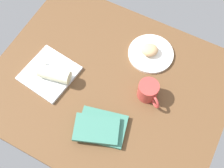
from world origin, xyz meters
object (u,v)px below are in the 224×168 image
at_px(scone_pastry, 150,50).
at_px(book_stack, 100,128).
at_px(sauce_cup, 40,66).
at_px(breakfast_wrap, 54,74).
at_px(coffee_mug, 148,91).
at_px(square_plate, 49,73).
at_px(round_plate, 151,54).

bearing_deg(scone_pastry, book_stack, -93.61).
distance_m(scone_pastry, sauce_cup, 0.53).
height_order(scone_pastry, book_stack, scone_pastry).
bearing_deg(breakfast_wrap, book_stack, -122.84).
xyz_separation_m(sauce_cup, coffee_mug, (0.51, 0.11, 0.02)).
distance_m(square_plate, breakfast_wrap, 0.06).
bearing_deg(sauce_cup, breakfast_wrap, -8.51).
relative_size(breakfast_wrap, coffee_mug, 1.19).
bearing_deg(round_plate, sauce_cup, -143.51).
height_order(scone_pastry, coffee_mug, coffee_mug).
xyz_separation_m(book_stack, coffee_mug, (0.12, 0.25, 0.03)).
bearing_deg(scone_pastry, sauce_cup, -143.13).
xyz_separation_m(scone_pastry, coffee_mug, (0.09, -0.21, 0.01)).
height_order(square_plate, book_stack, book_stack).
bearing_deg(round_plate, coffee_mug, -69.55).
distance_m(scone_pastry, coffee_mug, 0.23).
height_order(book_stack, coffee_mug, coffee_mug).
xyz_separation_m(scone_pastry, square_plate, (-0.38, -0.33, -0.03)).
bearing_deg(round_plate, book_stack, -94.64).
distance_m(book_stack, coffee_mug, 0.27).
relative_size(round_plate, square_plate, 0.99).
distance_m(sauce_cup, coffee_mug, 0.53).
bearing_deg(coffee_mug, round_plate, 110.45).
distance_m(breakfast_wrap, book_stack, 0.33).
bearing_deg(coffee_mug, square_plate, -165.58).
bearing_deg(coffee_mug, scone_pastry, 112.59).
xyz_separation_m(round_plate, breakfast_wrap, (-0.34, -0.34, 0.04)).
xyz_separation_m(round_plate, square_plate, (-0.38, -0.33, 0.00)).
relative_size(square_plate, coffee_mug, 1.81).
bearing_deg(square_plate, book_stack, -20.15).
relative_size(round_plate, sauce_cup, 4.31).
xyz_separation_m(breakfast_wrap, coffee_mug, (0.42, 0.12, -0.00)).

